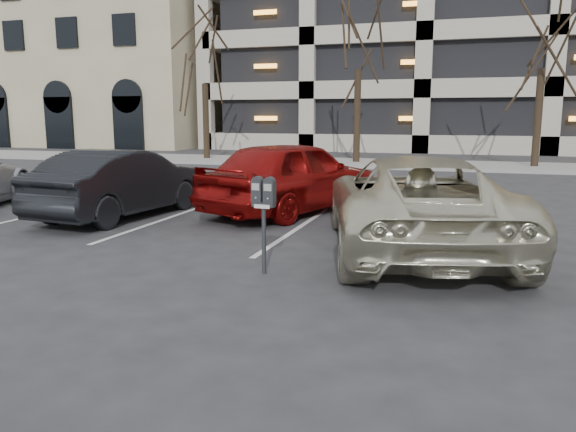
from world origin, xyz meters
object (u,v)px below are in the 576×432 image
tree_a (204,36)px  tree_b (359,10)px  parking_meter (264,201)px  car_dark (123,183)px  suv_silver (415,203)px  tree_c (547,5)px  car_red (293,176)px

tree_a → tree_b: size_ratio=0.89×
tree_b → parking_meter: size_ratio=6.95×
car_dark → suv_silver: bearing=174.5°
tree_a → tree_c: size_ratio=0.91×
suv_silver → tree_b: bearing=-90.3°
tree_a → tree_b: 7.04m
car_red → tree_b: bearing=-64.3°
car_dark → tree_c: bearing=-117.9°
parking_meter → tree_a: bearing=123.8°
tree_b → car_dark: size_ratio=2.08×
tree_b → car_red: size_ratio=1.90×
parking_meter → car_dark: 5.26m
suv_silver → parking_meter: bearing=34.1°
tree_c → parking_meter: tree_c is taller
tree_a → parking_meter: (9.04, -16.99, -4.61)m
tree_c → parking_meter: size_ratio=6.75×
suv_silver → car_red: 3.87m
tree_b → car_dark: (-2.18, -13.85, -5.59)m
tree_c → parking_meter: 18.43m
tree_c → suv_silver: tree_c is taller
suv_silver → car_dark: bearing=-25.6°
tree_a → car_dark: tree_a is taller
parking_meter → car_red: (-1.04, 4.66, -0.18)m
tree_a → suv_silver: tree_a is taller
tree_b → car_red: (1.00, -12.32, -5.50)m
car_dark → car_red: bearing=-148.7°
suv_silver → tree_c: bearing=-116.6°
parking_meter → car_dark: bearing=149.2°
tree_b → car_red: tree_b is taller
tree_c → car_dark: bearing=-123.5°
tree_a → tree_c: 14.01m
parking_meter → car_dark: car_dark is taller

